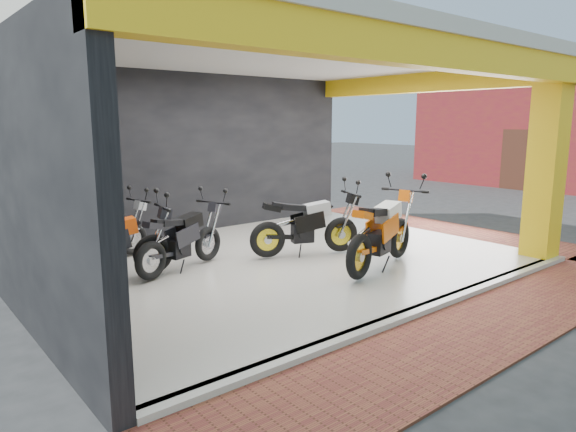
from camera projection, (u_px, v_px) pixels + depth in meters
name	position (u px, v px, depth m)	size (l,w,h in m)	color
ground	(367.00, 293.00, 7.52)	(80.00, 80.00, 0.00)	#2D2D30
showroom_floor	(282.00, 261.00, 9.03)	(8.00, 6.00, 0.10)	silver
showroom_ceiling	(281.00, 52.00, 8.39)	(8.40, 6.40, 0.20)	beige
back_wall	(192.00, 156.00, 11.08)	(8.20, 0.20, 3.50)	black
left_wall	(16.00, 183.00, 6.17)	(0.20, 6.20, 3.50)	black
corner_column	(547.00, 164.00, 8.98)	(0.50, 0.50, 3.50)	yellow
header_beam_front	(437.00, 52.00, 6.17)	(8.40, 0.30, 0.40)	yellow
header_beam_right	(427.00, 82.00, 10.94)	(0.30, 6.40, 0.40)	yellow
floor_kerb	(425.00, 309.00, 6.74)	(8.00, 0.20, 0.10)	silver
paver_front	(479.00, 330.00, 6.15)	(9.00, 1.40, 0.03)	brown
paver_right	(441.00, 228.00, 12.04)	(1.40, 7.00, 0.03)	brown
moto_hero	(400.00, 219.00, 8.88)	(2.35, 0.87, 1.44)	#D75609
moto_row_a	(341.00, 218.00, 9.32)	(2.15, 0.79, 1.31)	black
moto_row_b	(207.00, 227.00, 8.72)	(1.99, 0.74, 1.22)	black
moto_row_c	(152.00, 235.00, 7.97)	(2.09, 0.77, 1.28)	black
moto_row_d	(132.00, 223.00, 9.13)	(1.94, 0.72, 1.18)	#96999D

